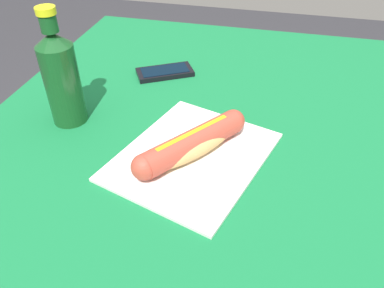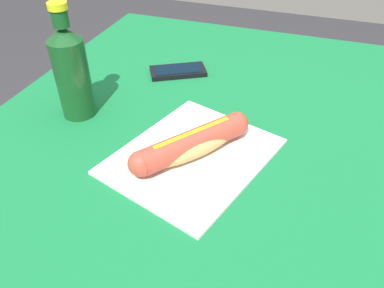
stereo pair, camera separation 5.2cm
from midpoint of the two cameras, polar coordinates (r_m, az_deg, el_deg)
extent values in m
cylinder|color=brown|center=(1.39, -9.29, 0.65)|extent=(0.07, 0.07, 0.74)
cylinder|color=brown|center=(1.32, 18.32, -3.44)|extent=(0.07, 0.07, 0.74)
cube|color=brown|center=(0.73, -0.87, -0.36)|extent=(1.07, 0.82, 0.03)
cube|color=#146B38|center=(0.72, -0.88, 0.70)|extent=(1.13, 0.88, 0.00)
cube|color=silver|center=(0.67, -2.19, -1.87)|extent=(0.34, 0.30, 0.01)
ellipsoid|color=tan|center=(0.66, -2.25, -0.19)|extent=(0.18, 0.15, 0.04)
cylinder|color=#B24233|center=(0.65, -2.26, 0.18)|extent=(0.19, 0.15, 0.04)
sphere|color=#B24233|center=(0.61, -9.58, -3.50)|extent=(0.04, 0.04, 0.04)
sphere|color=#B24233|center=(0.71, 4.09, 3.37)|extent=(0.04, 0.04, 0.04)
cube|color=yellow|center=(0.64, -2.30, 1.58)|extent=(0.13, 0.10, 0.00)
cube|color=black|center=(0.93, -5.68, 10.60)|extent=(0.12, 0.15, 0.01)
cube|color=black|center=(0.93, -5.71, 10.94)|extent=(0.10, 0.12, 0.00)
cylinder|color=#14471E|center=(0.78, -20.47, 8.29)|extent=(0.07, 0.07, 0.16)
cone|color=#14471E|center=(0.74, -22.06, 14.39)|extent=(0.07, 0.07, 0.03)
cylinder|color=#14471E|center=(0.73, -22.59, 16.38)|extent=(0.03, 0.03, 0.03)
cylinder|color=yellow|center=(0.72, -23.01, 17.93)|extent=(0.03, 0.03, 0.01)
camera|label=1|loc=(0.03, -92.25, -1.77)|focal=35.68mm
camera|label=2|loc=(0.03, 87.75, 1.77)|focal=35.68mm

